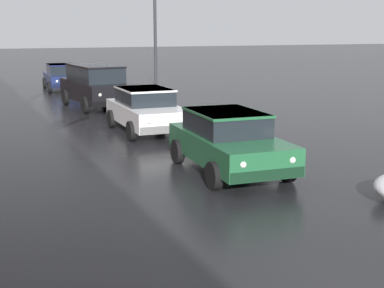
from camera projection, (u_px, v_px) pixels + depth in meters
The scene contains 6 objects.
snow_bank_near_corner_right at pixel (138, 96), 23.51m from camera, with size 2.79×1.31×0.85m.
sedan_green_approaching_near_lane at pixel (228, 140), 12.46m from camera, with size 2.13×4.03×1.42m.
sedan_white_parked_kerbside_close at pixel (146, 109), 17.42m from camera, with size 2.03×4.11×1.42m.
suv_black_parked_kerbside_mid at pixel (95, 84), 22.90m from camera, with size 2.31×4.94×1.82m.
sedan_darkblue_parked_far_down_block at pixel (62, 76), 29.70m from camera, with size 2.07×4.35×1.42m.
street_lamp_post at pixel (155, 30), 24.38m from camera, with size 0.44×0.24×5.82m.
Camera 1 is at (-3.58, -3.47, 3.26)m, focal length 50.00 mm.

